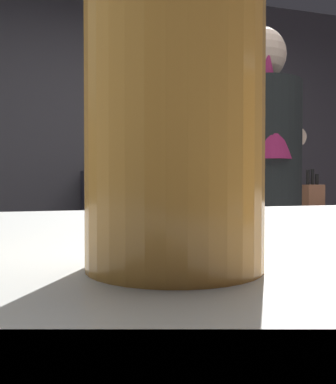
{
  "coord_description": "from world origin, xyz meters",
  "views": [
    {
      "loc": [
        -0.6,
        -1.29,
        1.13
      ],
      "look_at": [
        -0.43,
        -0.75,
        1.12
      ],
      "focal_mm": 40.14,
      "sensor_mm": 36.0,
      "label": 1
    }
  ],
  "objects_px": {
    "knife_block": "(312,202)",
    "bottle_olive_oil": "(111,158)",
    "bottle_hot_sauce": "(107,158)",
    "mixing_bowl": "(138,224)",
    "pint_glass_near": "(174,81)",
    "bartender": "(258,212)",
    "chefs_knife": "(267,223)",
    "bottle_vinegar": "(185,161)",
    "bottle_soy": "(136,158)"
  },
  "relations": [
    {
      "from": "knife_block",
      "to": "bottle_olive_oil",
      "type": "height_order",
      "value": "bottle_olive_oil"
    },
    {
      "from": "bottle_hot_sauce",
      "to": "bottle_olive_oil",
      "type": "bearing_deg",
      "value": 71.78
    },
    {
      "from": "knife_block",
      "to": "mixing_bowl",
      "type": "height_order",
      "value": "knife_block"
    },
    {
      "from": "mixing_bowl",
      "to": "pint_glass_near",
      "type": "xyz_separation_m",
      "value": [
        -0.4,
        -1.74,
        0.23
      ]
    },
    {
      "from": "bartender",
      "to": "mixing_bowl",
      "type": "bearing_deg",
      "value": 53.83
    },
    {
      "from": "chefs_knife",
      "to": "bottle_vinegar",
      "type": "distance_m",
      "value": 1.41
    },
    {
      "from": "mixing_bowl",
      "to": "chefs_knife",
      "type": "xyz_separation_m",
      "value": [
        0.68,
        0.03,
        -0.02
      ]
    },
    {
      "from": "pint_glass_near",
      "to": "bottle_hot_sauce",
      "type": "relative_size",
      "value": 0.6
    },
    {
      "from": "pint_glass_near",
      "to": "bottle_hot_sauce",
      "type": "bearing_deg",
      "value": 81.18
    },
    {
      "from": "mixing_bowl",
      "to": "pint_glass_near",
      "type": "relative_size",
      "value": 1.23
    },
    {
      "from": "knife_block",
      "to": "bottle_vinegar",
      "type": "xyz_separation_m",
      "value": [
        -0.23,
        1.35,
        0.28
      ]
    },
    {
      "from": "bartender",
      "to": "bottle_vinegar",
      "type": "height_order",
      "value": "bartender"
    },
    {
      "from": "bottle_vinegar",
      "to": "bottle_soy",
      "type": "height_order",
      "value": "bottle_soy"
    },
    {
      "from": "pint_glass_near",
      "to": "bottle_hot_sauce",
      "type": "xyz_separation_m",
      "value": [
        0.46,
        2.99,
        0.13
      ]
    },
    {
      "from": "knife_block",
      "to": "mixing_bowl",
      "type": "relative_size",
      "value": 1.56
    },
    {
      "from": "knife_block",
      "to": "bottle_hot_sauce",
      "type": "distance_m",
      "value": 1.53
    },
    {
      "from": "mixing_bowl",
      "to": "chefs_knife",
      "type": "bearing_deg",
      "value": 2.18
    },
    {
      "from": "knife_block",
      "to": "mixing_bowl",
      "type": "bearing_deg",
      "value": -178.07
    },
    {
      "from": "bottle_vinegar",
      "to": "bottle_soy",
      "type": "bearing_deg",
      "value": -167.57
    },
    {
      "from": "mixing_bowl",
      "to": "bottle_hot_sauce",
      "type": "distance_m",
      "value": 1.31
    },
    {
      "from": "chefs_knife",
      "to": "bottle_soy",
      "type": "xyz_separation_m",
      "value": [
        -0.39,
        1.26,
        0.39
      ]
    },
    {
      "from": "pint_glass_near",
      "to": "bottle_olive_oil",
      "type": "distance_m",
      "value": 3.19
    },
    {
      "from": "knife_block",
      "to": "bottle_soy",
      "type": "distance_m",
      "value": 1.45
    },
    {
      "from": "bottle_olive_oil",
      "to": "bottle_hot_sauce",
      "type": "relative_size",
      "value": 1.07
    },
    {
      "from": "bartender",
      "to": "bottle_olive_oil",
      "type": "distance_m",
      "value": 1.83
    },
    {
      "from": "bottle_vinegar",
      "to": "bottle_hot_sauce",
      "type": "height_order",
      "value": "bottle_hot_sauce"
    },
    {
      "from": "pint_glass_near",
      "to": "bottle_olive_oil",
      "type": "height_order",
      "value": "bottle_olive_oil"
    },
    {
      "from": "mixing_bowl",
      "to": "bottle_hot_sauce",
      "type": "xyz_separation_m",
      "value": [
        0.06,
        1.25,
        0.37
      ]
    },
    {
      "from": "pint_glass_near",
      "to": "bottle_vinegar",
      "type": "relative_size",
      "value": 0.66
    },
    {
      "from": "bottle_olive_oil",
      "to": "bottle_hot_sauce",
      "type": "height_order",
      "value": "bottle_olive_oil"
    },
    {
      "from": "mixing_bowl",
      "to": "bottle_vinegar",
      "type": "height_order",
      "value": "bottle_vinegar"
    },
    {
      "from": "bottle_vinegar",
      "to": "bottle_hot_sauce",
      "type": "relative_size",
      "value": 0.91
    },
    {
      "from": "chefs_knife",
      "to": "pint_glass_near",
      "type": "distance_m",
      "value": 2.08
    },
    {
      "from": "mixing_bowl",
      "to": "bottle_soy",
      "type": "bearing_deg",
      "value": 77.4
    },
    {
      "from": "mixing_bowl",
      "to": "bartender",
      "type": "bearing_deg",
      "value": -43.48
    },
    {
      "from": "bartender",
      "to": "knife_block",
      "type": "height_order",
      "value": "bartender"
    },
    {
      "from": "bottle_soy",
      "to": "bottle_vinegar",
      "type": "bearing_deg",
      "value": 12.43
    },
    {
      "from": "chefs_knife",
      "to": "mixing_bowl",
      "type": "bearing_deg",
      "value": -178.58
    },
    {
      "from": "knife_block",
      "to": "bottle_olive_oil",
      "type": "xyz_separation_m",
      "value": [
        -0.84,
        1.37,
        0.29
      ]
    },
    {
      "from": "chefs_knife",
      "to": "bottle_soy",
      "type": "distance_m",
      "value": 1.38
    },
    {
      "from": "bottle_vinegar",
      "to": "chefs_knife",
      "type": "bearing_deg",
      "value": -91.82
    },
    {
      "from": "knife_block",
      "to": "chefs_knife",
      "type": "xyz_separation_m",
      "value": [
        -0.27,
        -0.01,
        -0.1
      ]
    },
    {
      "from": "knife_block",
      "to": "bottle_soy",
      "type": "bearing_deg",
      "value": 117.85
    },
    {
      "from": "bottle_vinegar",
      "to": "bottle_olive_oil",
      "type": "height_order",
      "value": "bottle_olive_oil"
    },
    {
      "from": "pint_glass_near",
      "to": "bottle_olive_oil",
      "type": "bearing_deg",
      "value": 80.7
    },
    {
      "from": "bartender",
      "to": "pint_glass_near",
      "type": "relative_size",
      "value": 11.8
    },
    {
      "from": "bartender",
      "to": "bottle_hot_sauce",
      "type": "bearing_deg",
      "value": 18.9
    },
    {
      "from": "knife_block",
      "to": "bottle_hot_sauce",
      "type": "relative_size",
      "value": 1.15
    },
    {
      "from": "pint_glass_near",
      "to": "knife_block",
      "type": "bearing_deg",
      "value": 52.66
    },
    {
      "from": "bartender",
      "to": "chefs_knife",
      "type": "relative_size",
      "value": 7.24
    }
  ]
}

